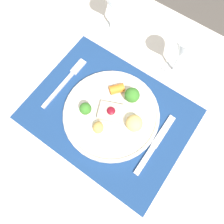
{
  "coord_description": "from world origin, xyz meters",
  "views": [
    {
      "loc": [
        0.14,
        -0.18,
        1.41
      ],
      "look_at": [
        0.01,
        0.0,
        0.78
      ],
      "focal_mm": 35.0,
      "sensor_mm": 36.0,
      "label": 1
    }
  ],
  "objects": [
    {
      "name": "fork",
      "position": [
        -0.18,
        0.02,
        0.77
      ],
      "size": [
        0.02,
        0.21,
        0.01
      ],
      "rotation": [
        0.0,
        0.0,
        -0.02
      ],
      "color": "silver",
      "rests_on": "placemat"
    },
    {
      "name": "placemat",
      "position": [
        0.0,
        0.0,
        0.76
      ],
      "size": [
        0.49,
        0.38,
        0.0
      ],
      "primitive_type": "cube",
      "color": "navy",
      "rests_on": "dining_table"
    },
    {
      "name": "knife",
      "position": [
        0.17,
        -0.01,
        0.77
      ],
      "size": [
        0.02,
        0.21,
        0.01
      ],
      "rotation": [
        0.0,
        0.0,
        -0.01
      ],
      "color": "silver",
      "rests_on": "placemat"
    },
    {
      "name": "dining_table",
      "position": [
        0.0,
        0.0,
        0.67
      ],
      "size": [
        1.57,
        0.96,
        0.76
      ],
      "color": "white",
      "rests_on": "ground_plane"
    },
    {
      "name": "dinner_plate",
      "position": [
        0.01,
        0.01,
        0.78
      ],
      "size": [
        0.3,
        0.3,
        0.07
      ],
      "color": "silver",
      "rests_on": "placemat"
    },
    {
      "name": "spoon",
      "position": [
        0.05,
        0.24,
        0.77
      ],
      "size": [
        0.19,
        0.04,
        0.01
      ],
      "rotation": [
        0.0,
        0.0,
        -0.08
      ],
      "color": "silver",
      "rests_on": "dining_table"
    },
    {
      "name": "wine_glass_far",
      "position": [
        -0.18,
        0.27,
        0.89
      ],
      "size": [
        0.07,
        0.07,
        0.18
      ],
      "color": "white",
      "rests_on": "dining_table"
    },
    {
      "name": "wine_glass_near",
      "position": [
        0.09,
        0.25,
        0.88
      ],
      "size": [
        0.07,
        0.07,
        0.18
      ],
      "color": "white",
      "rests_on": "dining_table"
    },
    {
      "name": "ground_plane",
      "position": [
        0.0,
        0.0,
        0.0
      ],
      "size": [
        8.0,
        8.0,
        0.0
      ],
      "primitive_type": "plane",
      "color": "#4C4742"
    }
  ]
}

